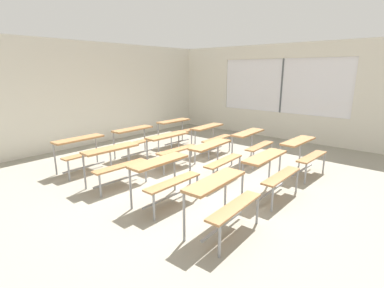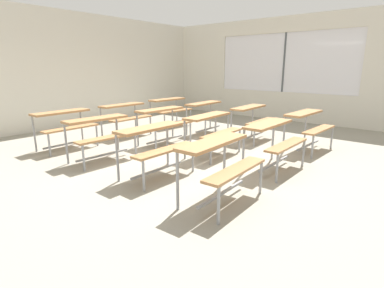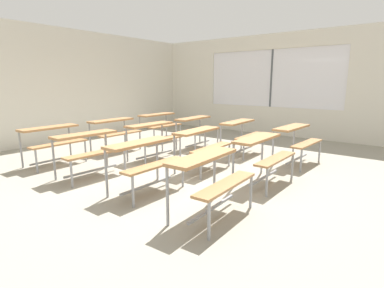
% 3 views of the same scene
% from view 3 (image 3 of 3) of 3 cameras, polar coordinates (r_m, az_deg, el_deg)
% --- Properties ---
extents(ground, '(10.00, 9.00, 0.05)m').
position_cam_3_polar(ground, '(5.29, -2.91, -6.16)').
color(ground, gray).
extents(wall_back, '(10.00, 0.12, 3.00)m').
position_cam_3_polar(wall_back, '(8.68, -26.52, 9.88)').
color(wall_back, silver).
rests_on(wall_back, ground).
extents(wall_right, '(0.12, 9.00, 3.00)m').
position_cam_3_polar(wall_right, '(9.35, 18.44, 10.23)').
color(wall_right, silver).
rests_on(wall_right, ground).
extents(desk_bench_r0c0, '(1.12, 0.63, 0.74)m').
position_cam_3_polar(desk_bench_r0c0, '(3.56, 3.55, -5.17)').
color(desk_bench_r0c0, '#A87547').
rests_on(desk_bench_r0c0, ground).
extents(desk_bench_r0c1, '(1.10, 0.60, 0.74)m').
position_cam_3_polar(desk_bench_r0c1, '(4.84, 13.46, -0.94)').
color(desk_bench_r0c1, '#A87547').
rests_on(desk_bench_r0c1, ground).
extents(desk_bench_r0c2, '(1.13, 0.64, 0.74)m').
position_cam_3_polar(desk_bench_r0c2, '(6.21, 19.33, 1.48)').
color(desk_bench_r0c2, '#A87547').
rests_on(desk_bench_r0c2, ground).
extents(desk_bench_r1c0, '(1.10, 0.60, 0.74)m').
position_cam_3_polar(desk_bench_r1c0, '(4.41, -9.00, -2.00)').
color(desk_bench_r1c0, '#A87547').
rests_on(desk_bench_r1c0, ground).
extents(desk_bench_r1c1, '(1.13, 0.65, 0.74)m').
position_cam_3_polar(desk_bench_r1c1, '(5.46, 1.92, 0.81)').
color(desk_bench_r1c1, '#A87547').
rests_on(desk_bench_r1c1, ground).
extents(desk_bench_r1c2, '(1.12, 0.63, 0.74)m').
position_cam_3_polar(desk_bench_r1c2, '(6.75, 9.48, 2.76)').
color(desk_bench_r1c2, '#A87547').
rests_on(desk_bench_r1c2, ground).
extents(desk_bench_r2c0, '(1.12, 0.64, 0.74)m').
position_cam_3_polar(desk_bench_r2c0, '(5.37, -19.06, -0.04)').
color(desk_bench_r2c0, '#A87547').
rests_on(desk_bench_r2c0, ground).
extents(desk_bench_r2c1, '(1.12, 0.63, 0.74)m').
position_cam_3_polar(desk_bench_r2c1, '(6.29, -7.39, 2.18)').
color(desk_bench_r2c1, '#A87547').
rests_on(desk_bench_r2c1, ground).
extents(desk_bench_r2c2, '(1.12, 0.63, 0.74)m').
position_cam_3_polar(desk_bench_r2c2, '(7.36, 0.93, 3.65)').
color(desk_bench_r2c2, '#A87547').
rests_on(desk_bench_r2c2, ground).
extents(desk_bench_r3c0, '(1.11, 0.62, 0.74)m').
position_cam_3_polar(desk_bench_r3c0, '(6.42, -25.02, 1.35)').
color(desk_bench_r3c0, '#A87547').
rests_on(desk_bench_r3c0, ground).
extents(desk_bench_r3c1, '(1.11, 0.61, 0.74)m').
position_cam_3_polar(desk_bench_r3c1, '(7.17, -14.53, 3.07)').
color(desk_bench_r3c1, '#A87547').
rests_on(desk_bench_r3c1, ground).
extents(desk_bench_r3c2, '(1.12, 0.63, 0.74)m').
position_cam_3_polar(desk_bench_r3c2, '(8.24, -6.17, 4.45)').
color(desk_bench_r3c2, '#A87547').
rests_on(desk_bench_r3c2, ground).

